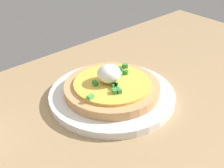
% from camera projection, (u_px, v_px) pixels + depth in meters
% --- Properties ---
extents(dining_table, '(1.20, 0.79, 0.02)m').
position_uv_depth(dining_table, '(148.00, 141.00, 0.56)').
color(dining_table, tan).
rests_on(dining_table, ground).
extents(plate, '(0.26, 0.26, 0.02)m').
position_uv_depth(plate, '(112.00, 95.00, 0.65)').
color(plate, white).
rests_on(plate, dining_table).
extents(pizza, '(0.20, 0.20, 0.06)m').
position_uv_depth(pizza, '(112.00, 86.00, 0.64)').
color(pizza, tan).
rests_on(pizza, plate).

